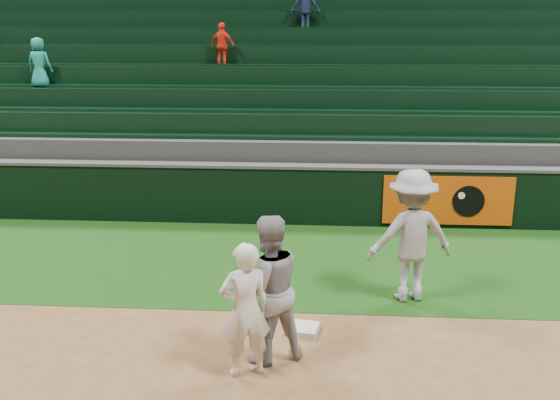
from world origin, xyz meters
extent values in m
plane|color=brown|center=(0.00, 0.00, 0.00)|extent=(70.00, 70.00, 0.00)
cube|color=#12380E|center=(0.00, 3.00, 0.00)|extent=(36.00, 4.20, 0.01)
cube|color=silver|center=(0.23, 0.33, 0.04)|extent=(0.45, 0.45, 0.09)
imported|color=white|center=(-0.42, -0.75, 0.82)|extent=(0.70, 0.58, 1.64)
imported|color=#94969E|center=(-0.19, -0.38, 0.93)|extent=(1.13, 1.04, 1.86)
imported|color=#9D9FAA|center=(1.77, 1.52, 1.01)|extent=(1.43, 1.03, 2.00)
cube|color=black|center=(0.00, 5.20, 0.60)|extent=(36.00, 0.35, 1.20)
cube|color=#D84C0A|center=(3.00, 5.01, 0.60)|extent=(2.60, 0.05, 1.00)
cylinder|color=black|center=(3.40, 4.98, 0.60)|extent=(0.64, 0.02, 0.64)
cylinder|color=white|center=(3.25, 4.96, 0.72)|extent=(0.14, 0.02, 0.14)
cube|color=#424244|center=(0.00, 5.20, 1.22)|extent=(36.00, 0.40, 0.06)
cube|color=#313133|center=(0.00, 5.92, 0.82)|extent=(36.00, 0.85, 1.65)
cube|color=black|center=(0.00, 6.18, 1.90)|extent=(36.00, 0.14, 0.50)
cube|color=black|center=(0.00, 6.01, 1.69)|extent=(36.00, 0.45, 0.08)
cube|color=#313133|center=(0.00, 6.78, 1.05)|extent=(36.00, 0.85, 2.10)
cube|color=black|center=(0.00, 7.03, 2.35)|extent=(36.00, 0.14, 0.50)
cube|color=black|center=(0.00, 6.86, 2.14)|extent=(36.00, 0.45, 0.08)
cube|color=#313133|center=(0.00, 7.62, 1.27)|extent=(36.00, 0.85, 2.55)
cube|color=black|center=(0.00, 7.88, 2.80)|extent=(36.00, 0.14, 0.50)
cube|color=black|center=(0.00, 7.71, 2.59)|extent=(36.00, 0.45, 0.08)
cube|color=#313133|center=(0.00, 8.47, 1.50)|extent=(36.00, 0.85, 3.00)
cube|color=black|center=(0.00, 8.73, 3.25)|extent=(36.00, 0.14, 0.50)
cube|color=black|center=(0.00, 8.56, 3.04)|extent=(36.00, 0.45, 0.08)
cube|color=#313133|center=(0.00, 9.32, 1.73)|extent=(36.00, 0.85, 3.45)
cube|color=black|center=(0.00, 9.58, 3.70)|extent=(36.00, 0.14, 0.50)
cube|color=black|center=(0.00, 9.41, 3.49)|extent=(36.00, 0.45, 0.08)
cube|color=#313133|center=(0.00, 10.18, 1.95)|extent=(36.00, 0.85, 3.90)
cube|color=black|center=(0.00, 10.43, 4.15)|extent=(36.00, 0.14, 0.50)
cube|color=black|center=(0.00, 10.26, 3.94)|extent=(36.00, 0.45, 0.08)
cube|color=#313133|center=(0.00, 11.02, 2.17)|extent=(36.00, 0.85, 4.35)
cube|color=black|center=(0.00, 11.28, 4.60)|extent=(36.00, 0.14, 0.50)
cube|color=black|center=(0.00, 11.11, 4.39)|extent=(36.00, 0.45, 0.08)
imported|color=teal|center=(-6.38, 7.58, 3.15)|extent=(0.61, 0.42, 1.19)
imported|color=red|center=(-2.06, 8.43, 3.54)|extent=(0.69, 0.46, 1.09)
imported|color=#101937|center=(-0.06, 10.13, 4.53)|extent=(0.82, 0.48, 1.26)
camera|label=1|loc=(0.43, -7.30, 3.97)|focal=40.00mm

